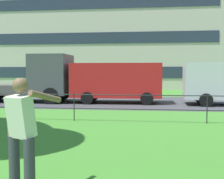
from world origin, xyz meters
TOP-DOWN VIEW (x-y plane):
  - street_strip at (0.00, 18.53)m, footprint 80.00×7.37m
  - park_fence at (0.00, 11.93)m, footprint 37.45×0.04m
  - person_thrower at (0.80, 5.82)m, footprint 0.72×0.71m
  - flatbed_truck_far_left at (-4.36, 17.92)m, footprint 7.31×2.44m
  - panel_van_right at (0.93, 17.92)m, footprint 5.03×2.17m
  - apartment_building_background at (-2.65, 35.05)m, footprint 28.70×11.03m

SIDE VIEW (x-z plane):
  - street_strip at x=0.00m, z-range 0.00..0.01m
  - park_fence at x=0.00m, z-range 0.17..1.17m
  - person_thrower at x=0.80m, z-range 0.07..1.76m
  - flatbed_truck_far_left at x=-4.36m, z-range -0.16..2.59m
  - panel_van_right at x=0.93m, z-range 0.15..2.39m
  - apartment_building_background at x=-2.65m, z-range 0.01..17.23m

